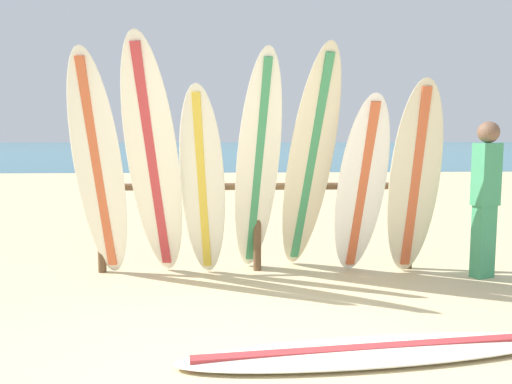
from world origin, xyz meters
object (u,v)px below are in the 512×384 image
object	(u,v)px
surfboard_leaning_far_right	(414,180)
surfboard_leaning_center_right	(310,165)
surfboard_leaning_far_left	(98,168)
surfboard_leaning_right	(361,188)
small_boat_offshore	(365,153)
surfboard_leaning_left	(153,163)
surfboard_leaning_center_left	(202,184)
surfboard_rack	(257,206)
surfboard_leaning_center	(257,167)
beachgoer_standing	(486,193)
surfboard_lying_on_sand	(372,351)

from	to	relation	value
surfboard_leaning_far_right	surfboard_leaning_center_right	bearing A→B (deg)	175.96
surfboard_leaning_far_left	surfboard_leaning_far_right	world-z (taller)	surfboard_leaning_far_left
surfboard_leaning_right	small_boat_offshore	size ratio (longest dim) A/B	0.79
surfboard_leaning_left	surfboard_leaning_center_left	distance (m)	0.56
surfboard_leaning_center_left	surfboard_leaning_center_right	size ratio (longest dim) A/B	0.84
surfboard_rack	surfboard_leaning_far_right	world-z (taller)	surfboard_leaning_far_right
surfboard_leaning_center	beachgoer_standing	size ratio (longest dim) A/B	1.43
surfboard_leaning_center	surfboard_leaning_far_right	bearing A→B (deg)	-2.39
surfboard_leaning_left	small_boat_offshore	size ratio (longest dim) A/B	1.01
surfboard_leaning_left	surfboard_lying_on_sand	bearing A→B (deg)	-47.15
surfboard_lying_on_sand	surfboard_rack	bearing A→B (deg)	106.37
surfboard_lying_on_sand	small_boat_offshore	xyz separation A→B (m)	(8.16, 31.84, 0.22)
surfboard_lying_on_sand	beachgoer_standing	xyz separation A→B (m)	(1.74, 1.95, 0.89)
surfboard_leaning_far_right	surfboard_leaning_center_left	bearing A→B (deg)	179.25
surfboard_leaning_right	surfboard_leaning_far_right	xyz separation A→B (m)	(0.58, 0.04, 0.08)
surfboard_leaning_center	surfboard_lying_on_sand	world-z (taller)	surfboard_leaning_center
surfboard_leaning_center	surfboard_leaning_center_right	world-z (taller)	surfboard_leaning_center_right
surfboard_leaning_left	surfboard_leaning_far_right	xyz separation A→B (m)	(2.76, 0.08, -0.19)
surfboard_leaning_center_right	surfboard_leaning_far_right	world-z (taller)	surfboard_leaning_center_right
beachgoer_standing	surfboard_lying_on_sand	bearing A→B (deg)	-131.66
surfboard_leaning_far_left	surfboard_leaning_far_right	xyz separation A→B (m)	(3.34, -0.00, -0.14)
surfboard_leaning_left	surfboard_leaning_far_right	distance (m)	2.77
surfboard_leaning_left	surfboard_lying_on_sand	xyz separation A→B (m)	(1.78, -1.92, -1.22)
surfboard_leaning_right	surfboard_leaning_far_right	size ratio (longest dim) A/B	0.92
surfboard_leaning_center	surfboard_leaning_right	xyz separation A→B (m)	(1.10, -0.11, -0.22)
surfboard_leaning_right	small_boat_offshore	distance (m)	30.88
surfboard_leaning_center_left	surfboard_lying_on_sand	bearing A→B (deg)	-57.65
surfboard_leaning_left	surfboard_leaning_center_right	xyz separation A→B (m)	(1.64, 0.16, -0.03)
surfboard_leaning_center_right	beachgoer_standing	size ratio (longest dim) A/B	1.45
surfboard_rack	surfboard_lying_on_sand	bearing A→B (deg)	-73.63
surfboard_leaning_left	beachgoer_standing	xyz separation A→B (m)	(3.52, 0.03, -0.33)
surfboard_rack	surfboard_leaning_far_right	bearing A→B (deg)	-11.91
surfboard_leaning_far_right	beachgoer_standing	distance (m)	0.77
surfboard_leaning_far_right	surfboard_leaning_right	bearing A→B (deg)	-176.03
surfboard_leaning_center_left	small_boat_offshore	xyz separation A→B (m)	(9.45, 29.81, -0.77)
surfboard_leaning_right	surfboard_rack	bearing A→B (deg)	160.10
surfboard_leaning_left	small_boat_offshore	bearing A→B (deg)	71.62
surfboard_leaning_far_left	surfboard_leaning_center	bearing A→B (deg)	2.42
surfboard_rack	surfboard_leaning_far_left	size ratio (longest dim) A/B	1.50
surfboard_rack	surfboard_lying_on_sand	distance (m)	2.55
surfboard_leaning_far_left	surfboard_leaning_center_left	xyz separation A→B (m)	(1.07, 0.03, -0.17)
surfboard_leaning_right	surfboard_lying_on_sand	distance (m)	2.21
surfboard_lying_on_sand	surfboard_leaning_center	bearing A→B (deg)	108.74
beachgoer_standing	surfboard_leaning_center	bearing A→B (deg)	177.18
surfboard_leaning_left	surfboard_leaning_right	world-z (taller)	surfboard_leaning_left
beachgoer_standing	surfboard_leaning_left	bearing A→B (deg)	-179.48
beachgoer_standing	small_boat_offshore	xyz separation A→B (m)	(6.42, 29.89, -0.67)
small_boat_offshore	surfboard_lying_on_sand	bearing A→B (deg)	-104.38
surfboard_leaning_center	beachgoer_standing	bearing A→B (deg)	-2.82
surfboard_leaning_center_right	surfboard_lying_on_sand	world-z (taller)	surfboard_leaning_center_right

